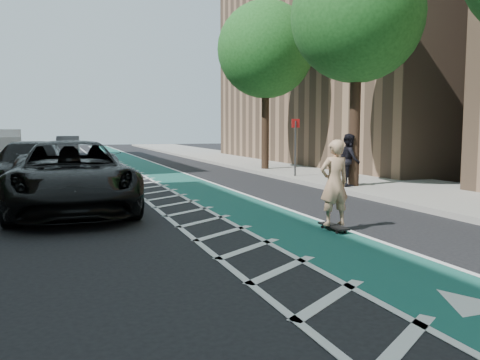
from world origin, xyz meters
name	(u,v)px	position (x,y,z in m)	size (l,w,h in m)	color
ground	(184,280)	(0.00, 0.00, 0.00)	(120.00, 120.00, 0.00)	black
bike_lane	(200,189)	(3.00, 10.00, 0.01)	(2.00, 90.00, 0.01)	#18544A
buffer_strip	(156,191)	(1.50, 10.00, 0.01)	(1.40, 90.00, 0.01)	silver
sidewalk_right	(362,181)	(9.50, 10.00, 0.07)	(5.00, 90.00, 0.15)	gray
curb_right	(305,183)	(7.05, 10.00, 0.08)	(0.12, 90.00, 0.16)	gray
building_right_far	(386,5)	(17.50, 20.00, 9.50)	(14.00, 22.00, 19.00)	#84664C
tree_r_c	(359,16)	(7.90, 8.00, 5.77)	(4.20, 4.20, 7.90)	#382619
tree_r_d	(265,51)	(7.90, 16.00, 5.77)	(4.20, 4.20, 7.90)	#382619
sign_post	(295,147)	(7.60, 12.00, 1.35)	(0.35, 0.08, 2.47)	#4C4C4C
skateboard	(333,226)	(3.70, 2.26, 0.10)	(0.25, 0.89, 0.12)	black
skateboarder	(334,183)	(3.70, 2.26, 1.00)	(0.64, 0.42, 1.76)	tan
suv_near	(70,176)	(-1.28, 6.75, 0.89)	(2.97, 6.43, 1.79)	black
suv_far	(31,167)	(-2.40, 11.39, 0.83)	(2.33, 5.72, 1.66)	black
car_grey	(68,146)	(-0.74, 33.22, 0.76)	(1.61, 4.61, 1.52)	#505155
pedestrian	(349,160)	(7.70, 8.09, 1.04)	(0.86, 0.67, 1.77)	black
box_truck	(4,145)	(-5.09, 33.16, 0.93)	(2.70, 5.06, 2.02)	silver
barrel_b	(24,174)	(-2.74, 13.49, 0.41)	(0.63, 0.63, 0.86)	orange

